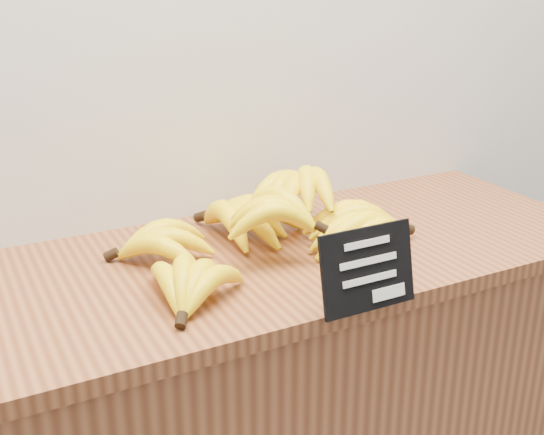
{
  "coord_description": "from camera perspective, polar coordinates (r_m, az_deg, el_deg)",
  "views": [
    {
      "loc": [
        -0.43,
        1.68,
        1.45
      ],
      "look_at": [
        0.1,
        2.7,
        1.02
      ],
      "focal_mm": 45.0,
      "sensor_mm": 36.0,
      "label": 1
    }
  ],
  "objects": [
    {
      "name": "counter_top",
      "position": [
        1.31,
        -1.01,
        -3.62
      ],
      "size": [
        1.41,
        0.54,
        0.03
      ],
      "primitive_type": "cube",
      "color": "brown",
      "rests_on": "counter"
    },
    {
      "name": "chalkboard_sign",
      "position": [
        1.09,
        8.03,
        -4.31
      ],
      "size": [
        0.17,
        0.04,
        0.13
      ],
      "primitive_type": "cube",
      "rotation": [
        -0.22,
        0.0,
        0.0
      ],
      "color": "black",
      "rests_on": "counter_top"
    },
    {
      "name": "banana_pile",
      "position": [
        1.29,
        -0.5,
        -0.74
      ],
      "size": [
        0.61,
        0.41,
        0.12
      ],
      "color": "#FFE50A",
      "rests_on": "counter_top"
    }
  ]
}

